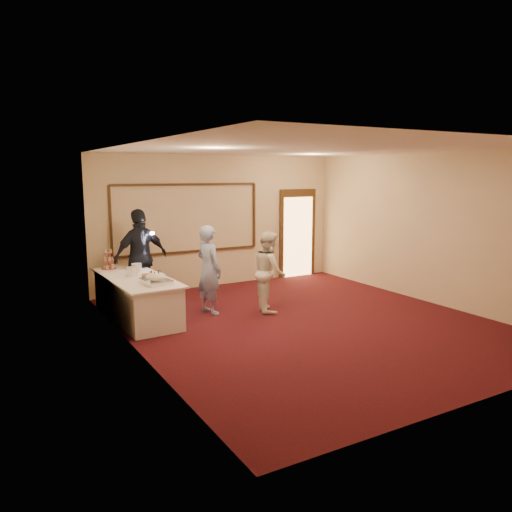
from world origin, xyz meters
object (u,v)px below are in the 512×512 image
Objects in this scene: pavlova_tray at (156,278)px; tart at (149,276)px; man at (209,270)px; cupcake_stand at (109,261)px; plate_stack_a at (132,272)px; guest at (141,257)px; woman at (269,271)px; buffet_table at (136,297)px; plate_stack_b at (137,268)px.

pavlova_tray is 1.93× the size of tart.
man is at bearing -7.07° from tart.
plate_stack_a is (0.19, -0.91, -0.07)m from cupcake_stand.
cupcake_stand reaches higher than pavlova_tray.
plate_stack_a is 0.10× the size of guest.
tart is at bearing 84.11° from pavlova_tray.
tart is 1.10m from man.
plate_stack_a is 0.12× the size of man.
woman is at bearing 0.28° from pavlova_tray.
woman is at bearing -123.58° from man.
buffet_table is 1.33× the size of guest.
guest reaches higher than pavlova_tray.
guest is at bearing 80.34° from tart.
man reaches higher than plate_stack_b.
plate_stack_b is 0.12× the size of man.
woman is (2.35, -0.73, 0.37)m from buffet_table.
woman is at bearing -27.10° from plate_stack_b.
pavlova_tray is at bearing 71.12° from guest.
tart is (0.43, -1.18, -0.12)m from cupcake_stand.
tart is at bearing 95.72° from woman.
plate_stack_a is 1.39m from man.
pavlova_tray is 0.83m from plate_stack_a.
guest reaches higher than buffet_table.
woman is 0.80× the size of guest.
plate_stack_b is 0.63× the size of tart.
guest is (-0.90, 1.27, 0.12)m from man.
tart is at bearing -85.20° from plate_stack_b.
guest reaches higher than woman.
buffet_table is 1.53× the size of man.
woman is at bearing -18.38° from plate_stack_a.
cupcake_stand is 0.62m from guest.
cupcake_stand is 1.37× the size of tart.
woman is (2.16, -0.52, -0.04)m from tart.
plate_stack_b is 2.49m from woman.
cupcake_stand reaches higher than tart.
pavlova_tray is (0.13, -0.74, 0.47)m from buffet_table.
buffet_table is at bearing -55.28° from plate_stack_a.
plate_stack_a is at bearing 59.13° from man.
man reaches higher than cupcake_stand.
plate_stack_a is 0.97m from guest.
woman reaches higher than cupcake_stand.
plate_stack_b is 0.59m from guest.
buffet_table is 0.63m from plate_stack_b.
pavlova_tray is 3.02× the size of plate_stack_a.
plate_stack_b is at bearing 61.21° from plate_stack_a.
man is (1.09, -0.13, 0.03)m from tart.
buffet_table is 4.32× the size of pavlova_tray.
man is at bearing 19.22° from pavlova_tray.
cupcake_stand is 0.22× the size of guest.
buffet_table is at bearing -76.39° from cupcake_stand.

